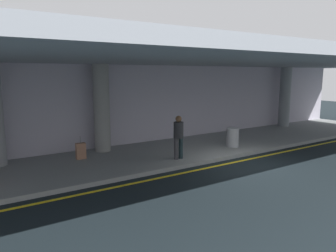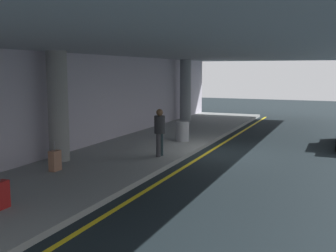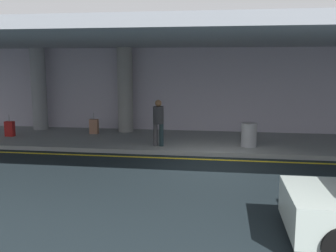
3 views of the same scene
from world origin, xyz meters
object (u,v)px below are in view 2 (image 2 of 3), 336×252
support_column_left_mid (58,107)px  trash_bin_steel (183,131)px  support_column_center (185,90)px  suitcase_upright_secondary (55,161)px  traveler_with_luggage (160,129)px  suitcase_upright_primary (0,195)px

support_column_left_mid → trash_bin_steel: 5.90m
support_column_left_mid → trash_bin_steel: size_ratio=4.29×
support_column_center → trash_bin_steel: 7.38m
support_column_center → suitcase_upright_secondary: 13.31m
suitcase_upright_secondary → trash_bin_steel: bearing=-4.8°
support_column_center → traveler_with_luggage: bearing=-164.3°
support_column_left_mid → support_column_center: bearing=0.0°
suitcase_upright_secondary → traveler_with_luggage: bearing=-23.2°
support_column_left_mid → suitcase_upright_secondary: (-1.20, -0.76, -1.51)m
traveler_with_luggage → trash_bin_steel: 3.30m
support_column_left_mid → suitcase_upright_secondary: support_column_left_mid is taller
support_column_left_mid → suitcase_upright_primary: support_column_left_mid is taller
traveler_with_luggage → trash_bin_steel: traveler_with_luggage is taller
trash_bin_steel → support_column_left_mid: bearing=154.7°
support_column_left_mid → traveler_with_luggage: size_ratio=2.17×
suitcase_upright_primary → trash_bin_steel: (9.61, -0.60, 0.11)m
support_column_left_mid → suitcase_upright_primary: bearing=-157.4°
traveler_with_luggage → suitcase_upright_secondary: bearing=-174.0°
traveler_with_luggage → suitcase_upright_secondary: traveler_with_luggage is taller
suitcase_upright_primary → trash_bin_steel: size_ratio=1.06×
support_column_left_mid → trash_bin_steel: support_column_left_mid is taller
support_column_left_mid → suitcase_upright_secondary: size_ratio=4.06×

